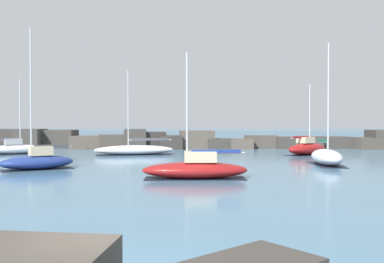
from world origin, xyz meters
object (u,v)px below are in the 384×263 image
object	(u,v)px
sailboat_moored_3	(137,150)
sailboat_moored_1	(40,161)
sailboat_moored_4	(198,169)
sailboat_moored_6	(18,148)
sailboat_moored_2	(329,157)
sailboat_moored_0	(309,148)

from	to	relation	value
sailboat_moored_3	sailboat_moored_1	bearing A→B (deg)	-110.11
sailboat_moored_4	sailboat_moored_6	world-z (taller)	sailboat_moored_6
sailboat_moored_2	sailboat_moored_6	xyz separation A→B (m)	(-29.76, 11.79, -0.04)
sailboat_moored_6	sailboat_moored_1	bearing A→B (deg)	-62.63
sailboat_moored_2	sailboat_moored_3	distance (m)	19.97
sailboat_moored_0	sailboat_moored_6	size ratio (longest dim) A/B	0.91
sailboat_moored_0	sailboat_moored_1	xyz separation A→B (m)	(-23.28, -13.94, -0.08)
sailboat_moored_4	sailboat_moored_3	bearing A→B (deg)	108.24
sailboat_moored_1	sailboat_moored_6	distance (m)	16.96
sailboat_moored_2	sailboat_moored_3	xyz separation A→B (m)	(-16.83, 10.75, -0.14)
sailboat_moored_3	sailboat_moored_4	distance (m)	20.07
sailboat_moored_6	sailboat_moored_0	bearing A→B (deg)	-2.07
sailboat_moored_0	sailboat_moored_4	bearing A→B (deg)	-122.01
sailboat_moored_3	sailboat_moored_0	bearing A→B (deg)	-0.24
sailboat_moored_1	sailboat_moored_3	world-z (taller)	sailboat_moored_1
sailboat_moored_0	sailboat_moored_6	xyz separation A→B (m)	(-31.08, 1.12, -0.09)
sailboat_moored_0	sailboat_moored_6	bearing A→B (deg)	177.93
sailboat_moored_1	sailboat_moored_6	xyz separation A→B (m)	(-7.80, 15.06, -0.01)
sailboat_moored_0	sailboat_moored_3	distance (m)	18.15
sailboat_moored_2	sailboat_moored_6	bearing A→B (deg)	158.38
sailboat_moored_3	sailboat_moored_4	bearing A→B (deg)	-71.76
sailboat_moored_4	sailboat_moored_6	xyz separation A→B (m)	(-19.21, 20.11, 0.03)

